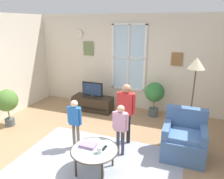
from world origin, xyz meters
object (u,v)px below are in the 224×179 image
object	(u,v)px
remote_near_books	(104,148)
floor_lamp	(196,73)
tv_stand	(93,103)
coffee_table	(95,151)
television	(92,89)
armchair	(184,139)
book_stack	(88,145)
potted_plant_by_window	(154,94)
person_red_shirt	(126,107)
cup	(100,150)
potted_plant_corner	(7,102)
person_blue_shirt	(75,119)
person_pink_shirt	(121,124)

from	to	relation	value
remote_near_books	floor_lamp	size ratio (longest dim) A/B	0.08
tv_stand	coffee_table	world-z (taller)	coffee_table
television	armchair	distance (m)	2.88
book_stack	television	bearing A→B (deg)	113.88
potted_plant_by_window	tv_stand	bearing A→B (deg)	-172.58
book_stack	person_red_shirt	size ratio (longest dim) A/B	0.21
potted_plant_by_window	remote_near_books	bearing A→B (deg)	-98.78
tv_stand	potted_plant_by_window	distance (m)	1.75
tv_stand	cup	bearing A→B (deg)	-62.22
armchair	potted_plant_by_window	distance (m)	1.81
potted_plant_corner	tv_stand	bearing A→B (deg)	46.50
person_blue_shirt	potted_plant_corner	xyz separation A→B (m)	(-2.00, 0.28, -0.02)
remote_near_books	person_blue_shirt	xyz separation A→B (m)	(-0.79, 0.43, 0.21)
cup	potted_plant_corner	distance (m)	2.90
armchair	book_stack	size ratio (longest dim) A/B	3.19
television	potted_plant_corner	bearing A→B (deg)	-133.55
tv_stand	potted_plant_corner	bearing A→B (deg)	-133.50
person_red_shirt	person_blue_shirt	world-z (taller)	person_red_shirt
cup	potted_plant_by_window	distance (m)	2.68
armchair	person_pink_shirt	world-z (taller)	person_pink_shirt
remote_near_books	floor_lamp	world-z (taller)	floor_lamp
person_red_shirt	person_pink_shirt	distance (m)	0.48
potted_plant_corner	floor_lamp	size ratio (longest dim) A/B	0.51
television	floor_lamp	distance (m)	2.87
remote_near_books	television	bearing A→B (deg)	119.72
person_blue_shirt	floor_lamp	size ratio (longest dim) A/B	0.57
tv_stand	potted_plant_corner	size ratio (longest dim) A/B	1.24
cup	potted_plant_by_window	world-z (taller)	potted_plant_by_window
book_stack	cup	size ratio (longest dim) A/B	2.54
tv_stand	person_blue_shirt	size ratio (longest dim) A/B	1.11
coffee_table	remote_near_books	bearing A→B (deg)	28.73
person_red_shirt	potted_plant_by_window	bearing A→B (deg)	78.46
armchair	coffee_table	xyz separation A→B (m)	(-1.37, -1.01, 0.07)
tv_stand	potted_plant_by_window	xyz separation A→B (m)	(1.69, 0.22, 0.41)
armchair	person_pink_shirt	xyz separation A→B (m)	(-1.11, -0.41, 0.31)
remote_near_books	person_red_shirt	bearing A→B (deg)	85.69
person_red_shirt	coffee_table	bearing A→B (deg)	-101.69
cup	potted_plant_corner	bearing A→B (deg)	162.88
television	person_blue_shirt	size ratio (longest dim) A/B	0.59
coffee_table	remote_near_books	size ratio (longest dim) A/B	5.72
tv_stand	person_pink_shirt	bearing A→B (deg)	-51.37
armchair	person_red_shirt	bearing A→B (deg)	177.97
book_stack	person_red_shirt	world-z (taller)	person_red_shirt
armchair	remote_near_books	size ratio (longest dim) A/B	6.21
person_red_shirt	potted_plant_corner	distance (m)	2.88
person_pink_shirt	person_red_shirt	bearing A→B (deg)	94.41
potted_plant_corner	book_stack	bearing A→B (deg)	-16.48
cup	floor_lamp	world-z (taller)	floor_lamp
cup	floor_lamp	bearing A→B (deg)	49.95
cup	potted_plant_corner	size ratio (longest dim) A/B	0.12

